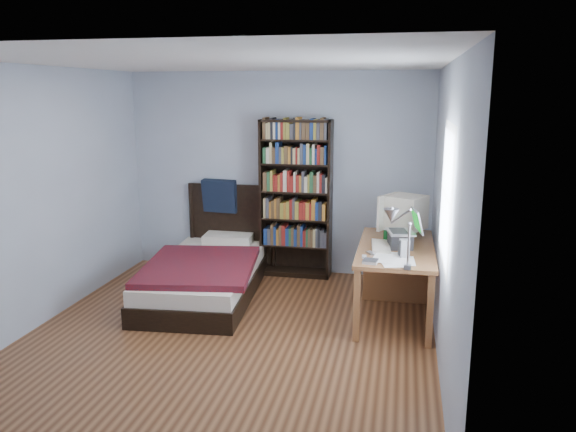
% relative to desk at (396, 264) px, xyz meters
% --- Properties ---
extents(room, '(4.20, 4.24, 2.50)m').
position_rel_desk_xyz_m(room, '(-1.48, -1.28, 0.84)').
color(room, '#4F2B17').
rests_on(room, ground).
extents(desk, '(0.75, 1.52, 0.73)m').
position_rel_desk_xyz_m(desk, '(0.00, 0.00, 0.00)').
color(desk, brown).
rests_on(desk, floor).
extents(crt_monitor, '(0.54, 0.49, 0.45)m').
position_rel_desk_xyz_m(crt_monitor, '(0.06, 0.02, 0.57)').
color(crt_monitor, beige).
rests_on(crt_monitor, desk).
extents(laptop, '(0.38, 0.37, 0.40)m').
position_rel_desk_xyz_m(laptop, '(0.05, -0.45, 0.43)').
color(laptop, '#2D2D30').
rests_on(laptop, desk).
extents(desk_lamp, '(0.24, 0.54, 0.63)m').
position_rel_desk_xyz_m(desk_lamp, '(-0.01, -1.54, 0.83)').
color(desk_lamp, '#99999E').
rests_on(desk_lamp, desk).
extents(keyboard, '(0.21, 0.46, 0.04)m').
position_rel_desk_xyz_m(keyboard, '(-0.15, -0.51, 0.33)').
color(keyboard, beige).
rests_on(keyboard, desk).
extents(speaker, '(0.10, 0.10, 0.17)m').
position_rel_desk_xyz_m(speaker, '(0.08, -0.79, 0.40)').
color(speaker, gray).
rests_on(speaker, desk).
extents(soda_can, '(0.07, 0.07, 0.13)m').
position_rel_desk_xyz_m(soda_can, '(-0.10, -0.24, 0.38)').
color(soda_can, '#073913').
rests_on(soda_can, desk).
extents(mouse, '(0.06, 0.10, 0.03)m').
position_rel_desk_xyz_m(mouse, '(-0.04, -0.15, 0.33)').
color(mouse, silver).
rests_on(mouse, desk).
extents(phone_silver, '(0.09, 0.11, 0.02)m').
position_rel_desk_xyz_m(phone_silver, '(-0.23, -0.75, 0.33)').
color(phone_silver, '#BCBCC1').
rests_on(phone_silver, desk).
extents(phone_grey, '(0.05, 0.09, 0.02)m').
position_rel_desk_xyz_m(phone_grey, '(-0.29, -0.88, 0.33)').
color(phone_grey, gray).
rests_on(phone_grey, desk).
extents(external_drive, '(0.14, 0.14, 0.03)m').
position_rel_desk_xyz_m(external_drive, '(-0.22, -1.04, 0.33)').
color(external_drive, gray).
rests_on(external_drive, desk).
extents(bookshelf, '(0.87, 0.30, 1.93)m').
position_rel_desk_xyz_m(bookshelf, '(-1.24, 0.66, 0.56)').
color(bookshelf, black).
rests_on(bookshelf, floor).
extents(bed, '(1.35, 2.26, 1.16)m').
position_rel_desk_xyz_m(bed, '(-2.10, -0.15, -0.16)').
color(bed, black).
rests_on(bed, floor).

